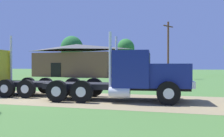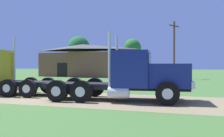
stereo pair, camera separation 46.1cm
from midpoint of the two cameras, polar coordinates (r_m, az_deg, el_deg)
name	(u,v)px [view 2 (the right image)]	position (r m, az deg, el deg)	size (l,w,h in m)	color
ground_plane	(53,97)	(14.27, -12.75, -6.58)	(200.00, 200.00, 0.00)	#436C31
dirt_track	(53,97)	(14.27, -12.75, -6.56)	(120.00, 5.46, 0.01)	#867654
truck_foreground_white	(135,77)	(12.57, 6.52, -1.87)	(7.70, 3.31, 3.43)	black
shed_building	(83,61)	(40.82, -6.54, 1.78)	(14.11, 7.44, 5.31)	brown
utility_pole_near	(174,48)	(34.33, 14.64, 4.58)	(1.21, 1.98, 7.76)	brown
tree_left	(79,48)	(53.67, -7.51, 4.66)	(4.84, 4.84, 8.17)	#513823
tree_mid	(132,49)	(50.92, 5.02, 4.66)	(3.61, 3.61, 7.34)	#513823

